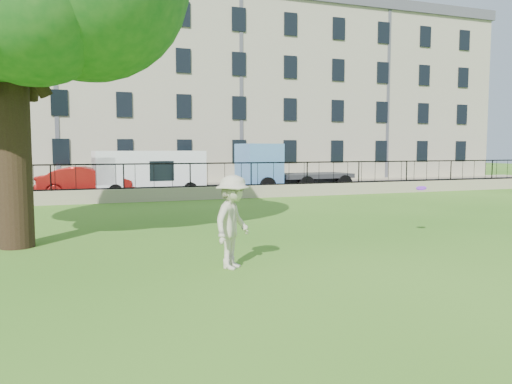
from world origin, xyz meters
name	(u,v)px	position (x,y,z in m)	size (l,w,h in m)	color
ground	(299,248)	(0.00, 0.00, 0.00)	(120.00, 120.00, 0.00)	#316718
retaining_wall	(190,194)	(0.00, 12.00, 0.30)	(50.00, 0.40, 0.60)	gray
iron_railing	(190,175)	(0.00, 12.00, 1.15)	(50.00, 0.05, 1.13)	black
street	(172,192)	(0.00, 16.70, 0.01)	(60.00, 9.00, 0.01)	black
sidewalk	(157,184)	(0.00, 21.90, 0.06)	(60.00, 1.40, 0.12)	gray
building_row	(144,88)	(0.00, 27.57, 6.92)	(56.40, 10.40, 13.80)	#B3AB8E
man	(233,222)	(-2.09, -1.39, 0.93)	(1.21, 0.69, 1.87)	#C1B89D
frisbee	(421,188)	(3.75, 0.31, 1.32)	(0.27, 0.27, 0.03)	#8A28E3
red_sedan	(87,182)	(-4.50, 14.73, 0.75)	(1.59, 4.55, 1.50)	#A81814
white_van	(149,173)	(-1.48, 14.86, 1.13)	(5.40, 2.11, 2.27)	white
blue_truck	(294,168)	(6.50, 14.74, 1.32)	(6.31, 2.24, 2.65)	#5B92D6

